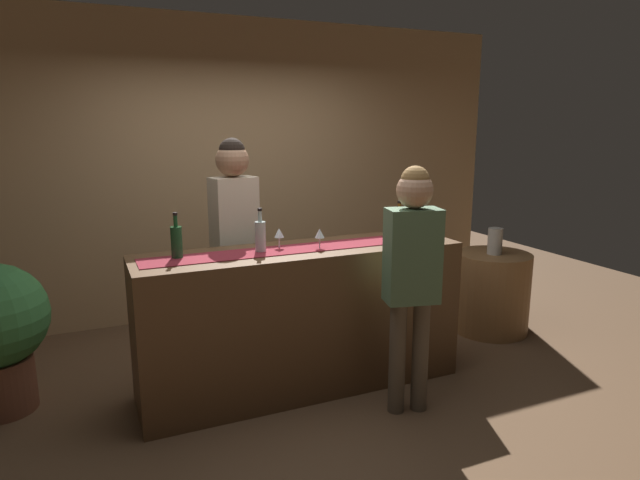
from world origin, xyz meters
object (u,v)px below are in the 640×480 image
at_px(wine_bottle_green, 177,241).
at_px(wine_bottle_amber, 399,226).
at_px(wine_glass_near_customer, 279,234).
at_px(bartender, 234,226).
at_px(wine_glass_mid_counter, 320,234).
at_px(wine_bottle_clear, 260,236).
at_px(customer_sipping, 412,265).
at_px(round_side_table, 492,292).
at_px(vase_on_side_table, 495,241).

relative_size(wine_bottle_green, wine_bottle_amber, 1.00).
height_order(wine_glass_near_customer, bartender, bartender).
distance_m(wine_bottle_green, wine_glass_mid_counter, 0.97).
bearing_deg(wine_bottle_clear, bartender, 93.15).
distance_m(wine_bottle_clear, customer_sipping, 1.04).
xyz_separation_m(wine_bottle_green, wine_bottle_clear, (0.55, -0.05, 0.00)).
bearing_deg(wine_glass_near_customer, wine_glass_mid_counter, -26.50).
relative_size(wine_bottle_green, bartender, 0.17).
bearing_deg(round_side_table, wine_glass_near_customer, -173.49).
distance_m(wine_bottle_green, wine_bottle_clear, 0.55).
distance_m(wine_bottle_amber, wine_glass_near_customer, 0.91).
distance_m(customer_sipping, vase_on_side_table, 1.75).
bearing_deg(wine_bottle_green, wine_bottle_clear, -4.67).
bearing_deg(vase_on_side_table, wine_bottle_clear, -173.01).
height_order(wine_glass_near_customer, wine_glass_mid_counter, same).
height_order(wine_bottle_green, wine_glass_near_customer, wine_bottle_green).
height_order(wine_bottle_amber, wine_glass_mid_counter, wine_bottle_amber).
xyz_separation_m(wine_bottle_clear, wine_glass_near_customer, (0.15, 0.05, -0.01)).
xyz_separation_m(customer_sipping, vase_on_side_table, (1.49, 0.91, -0.15)).
bearing_deg(wine_bottle_green, wine_glass_mid_counter, -7.15).
bearing_deg(wine_bottle_green, round_side_table, 5.04).
bearing_deg(customer_sipping, wine_bottle_clear, 155.54).
xyz_separation_m(wine_bottle_green, wine_glass_mid_counter, (0.96, -0.12, -0.01)).
relative_size(wine_glass_mid_counter, round_side_table, 0.19).
relative_size(wine_glass_near_customer, vase_on_side_table, 0.60).
bearing_deg(wine_glass_mid_counter, wine_bottle_amber, 0.28).
xyz_separation_m(wine_bottle_green, customer_sipping, (1.36, -0.68, -0.14)).
bearing_deg(wine_glass_mid_counter, vase_on_side_table, 10.69).
xyz_separation_m(wine_glass_mid_counter, round_side_table, (1.91, 0.37, -0.78)).
distance_m(wine_bottle_green, customer_sipping, 1.53).
height_order(wine_bottle_amber, customer_sipping, customer_sipping).
height_order(wine_glass_near_customer, customer_sipping, customer_sipping).
relative_size(wine_bottle_clear, round_side_table, 0.41).
height_order(wine_bottle_clear, customer_sipping, customer_sipping).
height_order(round_side_table, vase_on_side_table, vase_on_side_table).
bearing_deg(wine_bottle_clear, wine_glass_near_customer, 18.48).
relative_size(wine_bottle_clear, wine_glass_near_customer, 2.10).
relative_size(wine_bottle_green, wine_glass_mid_counter, 2.10).
distance_m(wine_bottle_green, vase_on_side_table, 2.88).
bearing_deg(bartender, vase_on_side_table, 162.60).
bearing_deg(wine_bottle_green, customer_sipping, -26.38).
distance_m(wine_glass_mid_counter, round_side_table, 2.10).
relative_size(round_side_table, vase_on_side_table, 3.08).
height_order(wine_glass_near_customer, vase_on_side_table, wine_glass_near_customer).
distance_m(wine_glass_near_customer, round_side_table, 2.31).
xyz_separation_m(wine_bottle_amber, wine_glass_mid_counter, (-0.65, -0.00, -0.01)).
xyz_separation_m(round_side_table, vase_on_side_table, (-0.02, -0.02, 0.49)).
relative_size(wine_bottle_clear, bartender, 0.17).
xyz_separation_m(wine_bottle_green, wine_glass_near_customer, (0.71, 0.01, -0.01)).
xyz_separation_m(wine_glass_mid_counter, bartender, (-0.44, 0.63, -0.02)).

